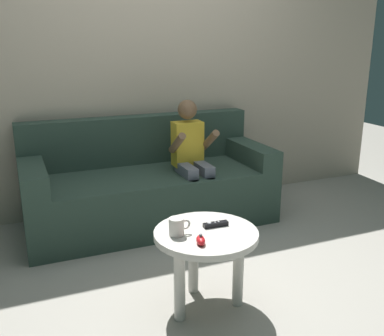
% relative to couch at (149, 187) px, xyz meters
% --- Properties ---
extents(ground_plane, '(9.62, 9.62, 0.00)m').
position_rel_couch_xyz_m(ground_plane, '(0.14, -1.04, -0.29)').
color(ground_plane, '#9E998E').
extents(wall_back, '(4.81, 0.05, 2.50)m').
position_rel_couch_xyz_m(wall_back, '(0.14, 0.40, 0.96)').
color(wall_back, '#B2A38E').
rests_on(wall_back, ground).
extents(couch, '(1.94, 0.80, 0.83)m').
position_rel_couch_xyz_m(couch, '(0.00, 0.00, 0.00)').
color(couch, '#2D4238').
rests_on(couch, ground).
extents(person_seated_on_couch, '(0.33, 0.40, 0.99)m').
position_rel_couch_xyz_m(person_seated_on_couch, '(0.30, -0.18, 0.28)').
color(person_seated_on_couch, slate).
rests_on(person_seated_on_couch, ground).
extents(coffee_table, '(0.56, 0.56, 0.46)m').
position_rel_couch_xyz_m(coffee_table, '(-0.08, -1.28, 0.08)').
color(coffee_table, beige).
rests_on(coffee_table, ground).
extents(game_remote_black_near_edge, '(0.14, 0.04, 0.03)m').
position_rel_couch_xyz_m(game_remote_black_near_edge, '(-0.01, -1.25, 0.18)').
color(game_remote_black_near_edge, black).
rests_on(game_remote_black_near_edge, coffee_table).
extents(nunchuk_red, '(0.07, 0.10, 0.05)m').
position_rel_couch_xyz_m(nunchuk_red, '(-0.17, -1.42, 0.18)').
color(nunchuk_red, red).
rests_on(nunchuk_red, coffee_table).
extents(coffee_mug, '(0.12, 0.08, 0.09)m').
position_rel_couch_xyz_m(coffee_mug, '(-0.24, -1.27, 0.21)').
color(coffee_mug, silver).
rests_on(coffee_mug, coffee_table).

